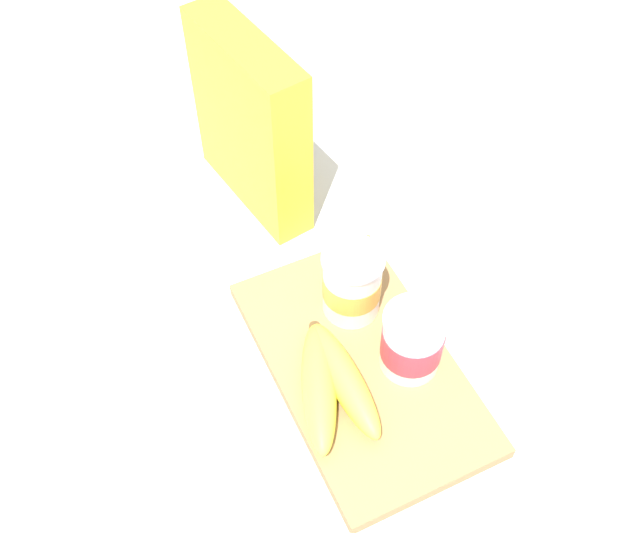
# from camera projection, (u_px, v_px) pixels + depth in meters

# --- Properties ---
(ground_plane) EXTENTS (2.40, 2.40, 0.00)m
(ground_plane) POSITION_uv_depth(u_px,v_px,m) (361.00, 369.00, 0.90)
(ground_plane) COLOR silver
(cutting_board) EXTENTS (0.34, 0.20, 0.02)m
(cutting_board) POSITION_uv_depth(u_px,v_px,m) (361.00, 365.00, 0.89)
(cutting_board) COLOR #A37A4C
(cutting_board) RESTS_ON ground_plane
(cereal_box) EXTENTS (0.21, 0.09, 0.26)m
(cereal_box) POSITION_uv_depth(u_px,v_px,m) (249.00, 124.00, 0.98)
(cereal_box) COLOR yellow
(cereal_box) RESTS_ON ground_plane
(yogurt_cup_front) EXTENTS (0.07, 0.07, 0.10)m
(yogurt_cup_front) POSITION_uv_depth(u_px,v_px,m) (352.00, 283.00, 0.90)
(yogurt_cup_front) COLOR white
(yogurt_cup_front) RESTS_ON cutting_board
(yogurt_cup_back) EXTENTS (0.07, 0.07, 0.09)m
(yogurt_cup_back) POSITION_uv_depth(u_px,v_px,m) (412.00, 341.00, 0.85)
(yogurt_cup_back) COLOR white
(yogurt_cup_back) RESTS_ON cutting_board
(banana_bunch) EXTENTS (0.17, 0.10, 0.04)m
(banana_bunch) POSITION_uv_depth(u_px,v_px,m) (331.00, 383.00, 0.84)
(banana_bunch) COLOR yellow
(banana_bunch) RESTS_ON cutting_board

